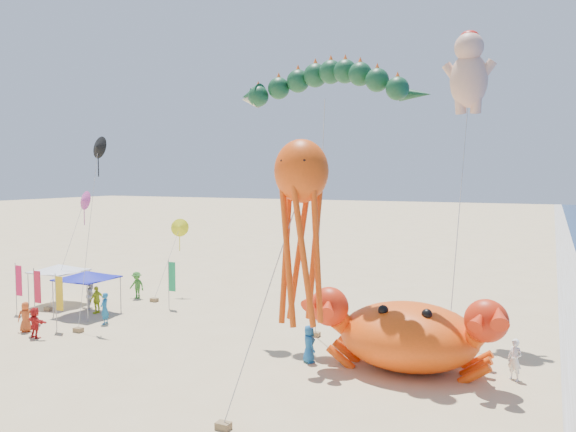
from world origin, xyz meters
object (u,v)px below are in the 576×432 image
object	(u,v)px
crab_inflatable	(408,334)
cherub_kite	(469,71)
dragon_kite	(322,90)
canopy_white	(59,268)
canopy_blue	(87,275)
octopus_kite	(301,218)

from	to	relation	value
crab_inflatable	cherub_kite	world-z (taller)	cherub_kite
dragon_kite	canopy_white	distance (m)	21.83
cherub_kite	canopy_blue	distance (m)	25.38
dragon_kite	canopy_white	xyz separation A→B (m)	(-19.17, 0.86, -10.40)
cherub_kite	canopy_blue	xyz separation A→B (m)	(-21.71, -5.87, -11.76)
crab_inflatable	dragon_kite	xyz separation A→B (m)	(-4.85, 1.78, 11.23)
crab_inflatable	canopy_white	bearing A→B (deg)	173.73
cherub_kite	canopy_white	distance (m)	28.36
canopy_blue	octopus_kite	bearing A→B (deg)	-25.89
crab_inflatable	dragon_kite	distance (m)	12.36
crab_inflatable	dragon_kite	world-z (taller)	dragon_kite
cherub_kite	dragon_kite	bearing A→B (deg)	-138.31
crab_inflatable	canopy_white	distance (m)	24.18
cherub_kite	octopus_kite	xyz separation A→B (m)	(-3.21, -14.85, -6.98)
dragon_kite	octopus_kite	distance (m)	11.29
dragon_kite	canopy_white	bearing A→B (deg)	177.42
crab_inflatable	canopy_white	size ratio (longest dim) A/B	2.58
dragon_kite	canopy_blue	size ratio (longest dim) A/B	4.18
cherub_kite	octopus_kite	distance (m)	16.72
octopus_kite	canopy_white	world-z (taller)	octopus_kite
crab_inflatable	octopus_kite	distance (m)	9.58
crab_inflatable	octopus_kite	world-z (taller)	octopus_kite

